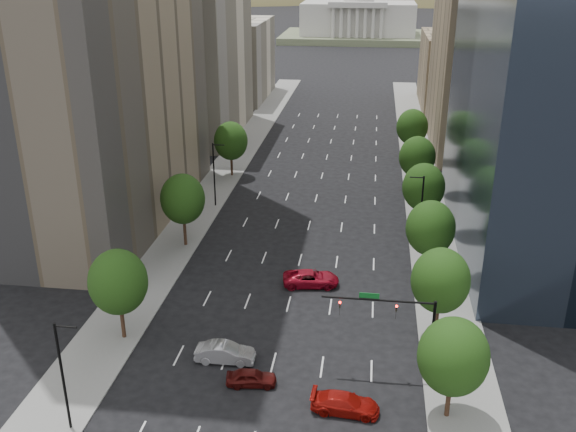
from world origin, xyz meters
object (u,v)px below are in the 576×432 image
at_px(traffic_signal, 402,319).
at_px(car_silver, 225,353).
at_px(car_red_far, 311,278).
at_px(car_red_near, 345,403).
at_px(capitol, 358,18).
at_px(car_maroon, 251,378).

relative_size(traffic_signal, car_silver, 1.79).
relative_size(traffic_signal, car_red_far, 1.55).
distance_m(traffic_signal, car_red_far, 17.19).
relative_size(traffic_signal, car_red_near, 1.74).
distance_m(capitol, car_silver, 220.14).
xyz_separation_m(capitol, car_red_near, (6.38, -225.15, -7.82)).
bearing_deg(traffic_signal, car_maroon, -165.11).
bearing_deg(car_red_far, car_silver, 149.77).
distance_m(traffic_signal, car_maroon, 13.03).
xyz_separation_m(traffic_signal, car_red_near, (-4.15, -5.44, -4.41)).
relative_size(car_silver, car_red_far, 0.87).
height_order(traffic_signal, car_red_far, traffic_signal).
bearing_deg(capitol, car_red_far, -89.50).
bearing_deg(car_maroon, car_red_near, -113.71).
bearing_deg(capitol, car_maroon, -90.33).
distance_m(traffic_signal, car_silver, 15.26).
bearing_deg(car_red_far, capitol, -7.43).
bearing_deg(traffic_signal, capitol, 92.74).
bearing_deg(car_red_near, traffic_signal, -33.47).
xyz_separation_m(car_silver, car_red_far, (5.91, 14.42, -0.02)).
height_order(traffic_signal, car_silver, traffic_signal).
bearing_deg(traffic_signal, car_silver, -178.98).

